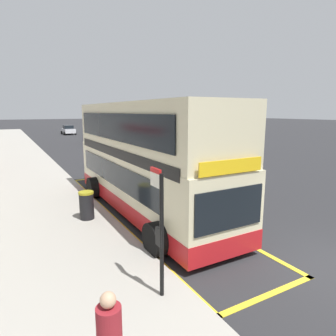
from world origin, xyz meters
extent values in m
plane|color=#28282B|center=(0.00, 32.00, 0.00)|extent=(260.00, 260.00, 0.00)
cube|color=#A39E93|center=(-7.00, 32.00, 0.07)|extent=(6.00, 76.00, 0.14)
cube|color=beige|center=(-2.45, 6.81, 1.35)|extent=(2.50, 10.33, 2.30)
cube|color=beige|center=(-2.45, 6.81, 3.45)|extent=(2.47, 10.12, 1.90)
cube|color=red|center=(-2.45, 6.81, 0.50)|extent=(2.52, 10.35, 0.60)
cube|color=black|center=(-2.45, 6.81, 2.52)|extent=(2.53, 9.50, 0.36)
cube|color=black|center=(-3.72, 7.21, 1.65)|extent=(0.04, 8.26, 0.90)
cube|color=black|center=(-3.72, 6.81, 3.50)|extent=(0.04, 9.09, 1.00)
cube|color=black|center=(-2.45, 1.63, 1.60)|extent=(2.20, 0.04, 1.10)
cube|color=yellow|center=(-2.45, 1.63, 2.72)|extent=(2.00, 0.04, 0.36)
cylinder|color=black|center=(-3.79, 3.09, 0.50)|extent=(0.56, 1.00, 1.00)
cylinder|color=black|center=(-1.11, 3.09, 0.50)|extent=(0.56, 1.00, 1.00)
cylinder|color=black|center=(-3.79, 9.65, 0.50)|extent=(0.56, 1.00, 1.00)
cylinder|color=black|center=(-1.11, 9.65, 0.50)|extent=(0.56, 1.00, 1.00)
cube|color=yellow|center=(-3.92, 6.97, 0.01)|extent=(0.16, 13.69, 0.01)
cube|color=yellow|center=(-1.02, 6.97, 0.01)|extent=(0.16, 13.69, 0.01)
cube|color=yellow|center=(-2.47, 0.21, 0.01)|extent=(3.06, 0.16, 0.01)
cube|color=yellow|center=(-2.47, 13.74, 0.01)|extent=(3.06, 0.16, 0.01)
cylinder|color=black|center=(-4.66, 1.21, 1.49)|extent=(0.09, 0.09, 2.70)
cube|color=silver|center=(-4.66, 1.47, 2.66)|extent=(0.05, 0.42, 0.30)
cube|color=red|center=(-4.66, 1.47, 2.86)|extent=(0.05, 0.42, 0.10)
cube|color=black|center=(-4.66, 1.31, 1.44)|extent=(0.06, 0.28, 0.40)
cube|color=silver|center=(2.76, 50.59, 0.66)|extent=(1.76, 4.20, 0.72)
cube|color=black|center=(2.76, 50.49, 1.32)|extent=(1.52, 1.90, 0.60)
cylinder|color=black|center=(1.82, 51.89, 0.30)|extent=(0.22, 0.60, 0.60)
cylinder|color=black|center=(3.69, 51.89, 0.30)|extent=(0.22, 0.60, 0.60)
cylinder|color=black|center=(1.82, 49.29, 0.30)|extent=(0.22, 0.60, 0.60)
cylinder|color=black|center=(3.69, 49.29, 0.30)|extent=(0.22, 0.60, 0.60)
cube|color=maroon|center=(2.94, 34.22, 0.66)|extent=(1.76, 4.20, 0.72)
cube|color=black|center=(2.94, 34.12, 1.32)|extent=(1.52, 1.90, 0.60)
cylinder|color=black|center=(2.00, 35.52, 0.30)|extent=(0.22, 0.60, 0.60)
cylinder|color=black|center=(3.87, 35.52, 0.30)|extent=(0.22, 0.60, 0.60)
cylinder|color=black|center=(2.00, 32.92, 0.30)|extent=(0.22, 0.60, 0.60)
cylinder|color=black|center=(3.87, 32.92, 0.30)|extent=(0.22, 0.60, 0.60)
cylinder|color=maroon|center=(-6.37, -0.54, 1.26)|extent=(0.34, 0.34, 0.64)
sphere|color=tan|center=(-6.37, -0.54, 1.69)|extent=(0.21, 0.21, 0.21)
cylinder|color=black|center=(-4.92, 6.65, 0.62)|extent=(0.52, 0.52, 0.96)
cylinder|color=#A5991E|center=(-4.92, 6.65, 1.14)|extent=(0.55, 0.55, 0.08)
camera|label=1|loc=(-7.35, -3.87, 4.08)|focal=31.34mm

